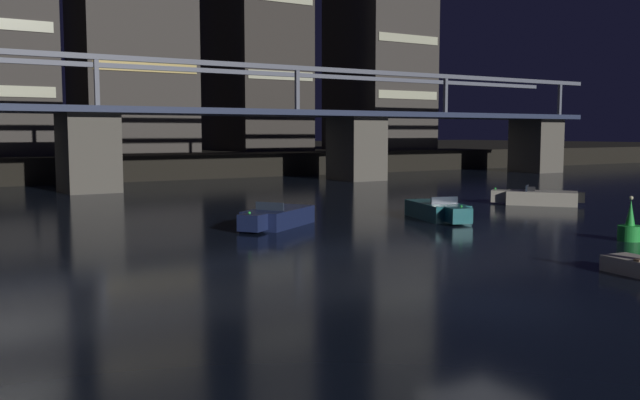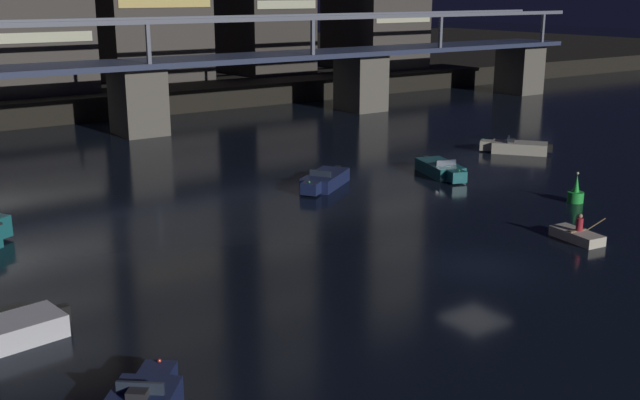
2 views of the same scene
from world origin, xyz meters
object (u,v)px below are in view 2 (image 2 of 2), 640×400
at_px(river_bridge, 137,84).
at_px(channel_buoy, 576,194).
at_px(speedboat_mid_center, 324,180).
at_px(dinghy_with_paddler, 577,235).
at_px(speedboat_mid_left, 517,147).
at_px(speedboat_mid_right, 441,169).

distance_m(river_bridge, channel_buoy, 36.47).
bearing_deg(channel_buoy, speedboat_mid_center, 131.61).
relative_size(river_bridge, speedboat_mid_center, 20.71).
height_order(speedboat_mid_center, dinghy_with_paddler, dinghy_with_paddler).
relative_size(speedboat_mid_left, speedboat_mid_center, 0.97).
distance_m(river_bridge, dinghy_with_paddler, 39.34).
height_order(river_bridge, channel_buoy, river_bridge).
xyz_separation_m(river_bridge, dinghy_with_paddler, (6.52, -38.60, -3.87)).
distance_m(speedboat_mid_right, channel_buoy, 9.22).
bearing_deg(river_bridge, speedboat_mid_center, -83.93).
height_order(speedboat_mid_left, speedboat_mid_center, same).
relative_size(speedboat_mid_left, dinghy_with_paddler, 1.71).
height_order(speedboat_mid_left, dinghy_with_paddler, dinghy_with_paddler).
bearing_deg(river_bridge, speedboat_mid_left, -49.13).
bearing_deg(dinghy_with_paddler, speedboat_mid_left, 49.25).
xyz_separation_m(river_bridge, speedboat_mid_left, (19.93, -23.03, -3.73)).
xyz_separation_m(river_bridge, speedboat_mid_center, (2.47, -23.27, -3.73)).
relative_size(speedboat_mid_center, speedboat_mid_right, 0.92).
bearing_deg(speedboat_mid_right, speedboat_mid_center, 166.79).
distance_m(river_bridge, speedboat_mid_left, 30.68).
bearing_deg(speedboat_mid_right, dinghy_with_paddler, -106.10).
bearing_deg(speedboat_mid_left, speedboat_mid_right, -167.57).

